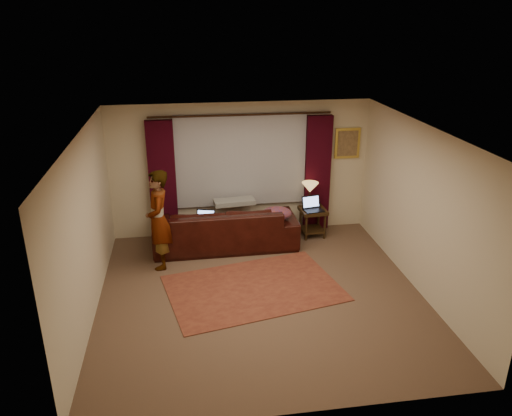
# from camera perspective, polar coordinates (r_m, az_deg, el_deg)

# --- Properties ---
(floor) EXTENTS (5.00, 5.00, 0.01)m
(floor) POSITION_cam_1_polar(r_m,az_deg,el_deg) (7.95, 0.59, -9.97)
(floor) COLOR brown
(floor) RESTS_ON ground
(ceiling) EXTENTS (5.00, 5.00, 0.02)m
(ceiling) POSITION_cam_1_polar(r_m,az_deg,el_deg) (6.95, 0.67, 8.65)
(ceiling) COLOR silver
(ceiling) RESTS_ON ground
(wall_back) EXTENTS (5.00, 0.02, 2.60)m
(wall_back) POSITION_cam_1_polar(r_m,az_deg,el_deg) (9.68, -1.74, 4.42)
(wall_back) COLOR beige
(wall_back) RESTS_ON ground
(wall_front) EXTENTS (5.00, 0.02, 2.60)m
(wall_front) POSITION_cam_1_polar(r_m,az_deg,el_deg) (5.18, 5.13, -11.94)
(wall_front) COLOR beige
(wall_front) RESTS_ON ground
(wall_left) EXTENTS (0.02, 5.00, 2.60)m
(wall_left) POSITION_cam_1_polar(r_m,az_deg,el_deg) (7.41, -18.86, -2.32)
(wall_left) COLOR beige
(wall_left) RESTS_ON ground
(wall_right) EXTENTS (0.02, 5.00, 2.60)m
(wall_right) POSITION_cam_1_polar(r_m,az_deg,el_deg) (8.11, 18.34, -0.18)
(wall_right) COLOR beige
(wall_right) RESTS_ON ground
(sheer_curtain) EXTENTS (2.50, 0.05, 1.80)m
(sheer_curtain) POSITION_cam_1_polar(r_m,az_deg,el_deg) (9.57, -1.71, 5.46)
(sheer_curtain) COLOR #9D9EA5
(sheer_curtain) RESTS_ON wall_back
(drape_left) EXTENTS (0.50, 0.14, 2.30)m
(drape_left) POSITION_cam_1_polar(r_m,az_deg,el_deg) (9.56, -10.62, 3.07)
(drape_left) COLOR black
(drape_left) RESTS_ON floor
(drape_right) EXTENTS (0.50, 0.14, 2.30)m
(drape_right) POSITION_cam_1_polar(r_m,az_deg,el_deg) (9.90, 7.02, 3.92)
(drape_right) COLOR black
(drape_right) RESTS_ON floor
(curtain_rod) EXTENTS (0.04, 0.04, 3.40)m
(curtain_rod) POSITION_cam_1_polar(r_m,az_deg,el_deg) (9.31, -1.73, 10.58)
(curtain_rod) COLOR black
(curtain_rod) RESTS_ON wall_back
(picture_frame) EXTENTS (0.50, 0.04, 0.60)m
(picture_frame) POSITION_cam_1_polar(r_m,az_deg,el_deg) (9.99, 10.40, 7.30)
(picture_frame) COLOR gold
(picture_frame) RESTS_ON wall_back
(sofa) EXTENTS (2.68, 1.18, 1.08)m
(sofa) POSITION_cam_1_polar(r_m,az_deg,el_deg) (9.31, -3.57, -1.31)
(sofa) COLOR black
(sofa) RESTS_ON floor
(throw_blanket) EXTENTS (0.79, 0.38, 0.09)m
(throw_blanket) POSITION_cam_1_polar(r_m,az_deg,el_deg) (9.37, -2.53, 2.35)
(throw_blanket) COLOR gray
(throw_blanket) RESTS_ON sofa
(clothing_pile) EXTENTS (0.63, 0.52, 0.24)m
(clothing_pile) POSITION_cam_1_polar(r_m,az_deg,el_deg) (9.24, 2.36, -0.68)
(clothing_pile) COLOR brown
(clothing_pile) RESTS_ON sofa
(laptop_sofa) EXTENTS (0.42, 0.44, 0.25)m
(laptop_sofa) POSITION_cam_1_polar(r_m,az_deg,el_deg) (9.05, -5.92, -1.24)
(laptop_sofa) COLOR black
(laptop_sofa) RESTS_ON sofa
(area_rug) EXTENTS (2.99, 2.30, 0.01)m
(area_rug) POSITION_cam_1_polar(r_m,az_deg,el_deg) (8.12, -0.31, -9.12)
(area_rug) COLOR brown
(area_rug) RESTS_ON floor
(end_table) EXTENTS (0.52, 0.52, 0.57)m
(end_table) POSITION_cam_1_polar(r_m,az_deg,el_deg) (9.88, 6.47, -1.64)
(end_table) COLOR black
(end_table) RESTS_ON floor
(tiffany_lamp) EXTENTS (0.37, 0.37, 0.52)m
(tiffany_lamp) POSITION_cam_1_polar(r_m,az_deg,el_deg) (9.74, 6.16, 1.45)
(tiffany_lamp) COLOR olive
(tiffany_lamp) RESTS_ON end_table
(laptop_table) EXTENTS (0.44, 0.46, 0.27)m
(laptop_table) POSITION_cam_1_polar(r_m,az_deg,el_deg) (9.64, 6.63, 0.42)
(laptop_table) COLOR black
(laptop_table) RESTS_ON end_table
(person) EXTENTS (0.53, 0.53, 1.74)m
(person) POSITION_cam_1_polar(r_m,az_deg,el_deg) (8.58, -11.08, -1.35)
(person) COLOR gray
(person) RESTS_ON floor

